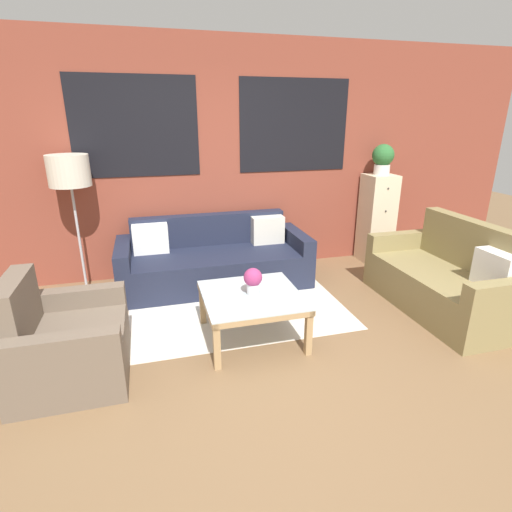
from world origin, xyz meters
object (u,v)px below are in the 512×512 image
floor_lamp (69,175)px  potted_plant (383,158)px  settee_vintage (446,281)px  drawer_cabinet (377,219)px  coffee_table (252,301)px  couch_dark (214,261)px  flower_vase (253,280)px  armchair_corner (66,344)px

floor_lamp → potted_plant: (3.76, 0.06, 0.07)m
settee_vintage → drawer_cabinet: drawer_cabinet is taller
drawer_cabinet → potted_plant: (-0.00, 0.00, 0.81)m
coffee_table → drawer_cabinet: drawer_cabinet is taller
drawer_cabinet → potted_plant: potted_plant is taller
coffee_table → drawer_cabinet: size_ratio=0.72×
drawer_cabinet → couch_dark: bearing=-174.6°
coffee_table → drawer_cabinet: 2.69m
coffee_table → floor_lamp: size_ratio=0.55×
settee_vintage → potted_plant: 1.88m
couch_dark → flower_vase: (0.12, -1.34, 0.29)m
floor_lamp → drawer_cabinet: (3.76, 0.06, -0.74)m
couch_dark → drawer_cabinet: bearing=5.4°
armchair_corner → coffee_table: armchair_corner is taller
settee_vintage → floor_lamp: 4.08m
settee_vintage → potted_plant: bearing=86.6°
floor_lamp → potted_plant: potted_plant is taller
settee_vintage → armchair_corner: settee_vintage is taller
coffee_table → flower_vase: flower_vase is taller
settee_vintage → potted_plant: potted_plant is taller
flower_vase → floor_lamp: bearing=136.7°
armchair_corner → potted_plant: bearing=25.0°
couch_dark → potted_plant: (2.29, 0.22, 1.12)m
potted_plant → settee_vintage: bearing=-93.4°
floor_lamp → drawer_cabinet: size_ratio=1.30×
floor_lamp → couch_dark: bearing=-6.2°
couch_dark → flower_vase: couch_dark is taller
potted_plant → coffee_table: bearing=-144.4°
flower_vase → settee_vintage: bearing=0.8°
settee_vintage → flower_vase: settee_vintage is taller
floor_lamp → flower_vase: floor_lamp is taller
coffee_table → potted_plant: size_ratio=2.19×
coffee_table → settee_vintage: bearing=0.8°
settee_vintage → coffee_table: 2.09m
flower_vase → potted_plant: bearing=35.8°
couch_dark → settee_vintage: size_ratio=1.33×
coffee_table → flower_vase: size_ratio=3.52×
coffee_table → potted_plant: (2.18, 1.56, 1.03)m
armchair_corner → floor_lamp: (-0.07, 1.66, 1.06)m
floor_lamp → coffee_table: bearing=-43.5°
coffee_table → drawer_cabinet: (2.18, 1.56, 0.23)m
settee_vintage → drawer_cabinet: bearing=86.6°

